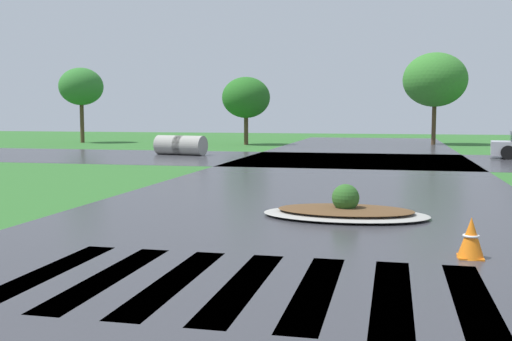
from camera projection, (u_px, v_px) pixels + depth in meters
asphalt_roadway at (303, 216)px, 12.55m from camera, size 10.31×80.00×0.01m
asphalt_cross_road at (353, 160)px, 27.46m from camera, size 90.00×9.28×0.01m
crosswalk_stripes at (243, 285)px, 7.54m from camera, size 5.85×3.19×0.01m
median_island at (345, 211)px, 12.44m from camera, size 3.38×1.97×0.68m
drainage_pipe_stack at (181, 145)px, 30.69m from camera, size 2.78×1.53×0.98m
traffic_cone at (471, 238)px, 8.91m from camera, size 0.39×0.39×0.61m
background_treeline at (439, 85)px, 38.48m from camera, size 40.00×6.83×6.07m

